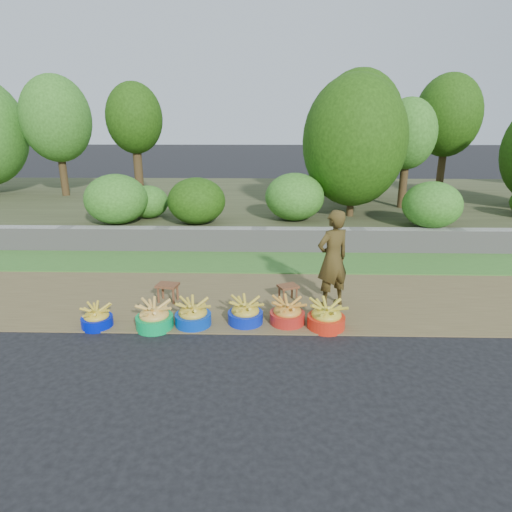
{
  "coord_description": "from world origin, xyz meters",
  "views": [
    {
      "loc": [
        0.17,
        -5.35,
        2.79
      ],
      "look_at": [
        0.0,
        1.3,
        0.75
      ],
      "focal_mm": 30.0,
      "sensor_mm": 36.0,
      "label": 1
    }
  ],
  "objects_px": {
    "basin_e": "(287,313)",
    "stool_left": "(168,288)",
    "basin_b": "(154,317)",
    "basin_a": "(97,318)",
    "stool_right": "(288,288)",
    "basin_c": "(193,315)",
    "vendor_woman": "(333,259)",
    "basin_d": "(245,313)",
    "basin_f": "(326,317)"
  },
  "relations": [
    {
      "from": "basin_e",
      "to": "stool_right",
      "type": "distance_m",
      "value": 0.82
    },
    {
      "from": "basin_b",
      "to": "stool_right",
      "type": "relative_size",
      "value": 1.39
    },
    {
      "from": "stool_left",
      "to": "basin_e",
      "type": "bearing_deg",
      "value": -21.45
    },
    {
      "from": "basin_a",
      "to": "vendor_woman",
      "type": "relative_size",
      "value": 0.28
    },
    {
      "from": "basin_a",
      "to": "stool_right",
      "type": "relative_size",
      "value": 1.16
    },
    {
      "from": "basin_b",
      "to": "basin_d",
      "type": "bearing_deg",
      "value": 8.2
    },
    {
      "from": "vendor_woman",
      "to": "basin_d",
      "type": "bearing_deg",
      "value": -1.71
    },
    {
      "from": "basin_c",
      "to": "basin_e",
      "type": "bearing_deg",
      "value": 4.04
    },
    {
      "from": "basin_c",
      "to": "stool_right",
      "type": "distance_m",
      "value": 1.68
    },
    {
      "from": "basin_d",
      "to": "vendor_woman",
      "type": "height_order",
      "value": "vendor_woman"
    },
    {
      "from": "basin_a",
      "to": "basin_d",
      "type": "xyz_separation_m",
      "value": [
        2.13,
        0.17,
        0.02
      ]
    },
    {
      "from": "basin_b",
      "to": "stool_left",
      "type": "bearing_deg",
      "value": 91.06
    },
    {
      "from": "stool_left",
      "to": "stool_right",
      "type": "distance_m",
      "value": 1.97
    },
    {
      "from": "stool_left",
      "to": "vendor_woman",
      "type": "bearing_deg",
      "value": -1.92
    },
    {
      "from": "basin_e",
      "to": "stool_left",
      "type": "bearing_deg",
      "value": 158.55
    },
    {
      "from": "basin_c",
      "to": "basin_a",
      "type": "bearing_deg",
      "value": -176.83
    },
    {
      "from": "basin_f",
      "to": "basin_d",
      "type": "bearing_deg",
      "value": 173.88
    },
    {
      "from": "basin_b",
      "to": "basin_e",
      "type": "distance_m",
      "value": 1.91
    },
    {
      "from": "stool_right",
      "to": "basin_d",
      "type": "bearing_deg",
      "value": -128.82
    },
    {
      "from": "basin_b",
      "to": "basin_e",
      "type": "bearing_deg",
      "value": 5.75
    },
    {
      "from": "basin_f",
      "to": "stool_right",
      "type": "distance_m",
      "value": 1.07
    },
    {
      "from": "basin_a",
      "to": "basin_e",
      "type": "height_order",
      "value": "basin_e"
    },
    {
      "from": "basin_b",
      "to": "vendor_woman",
      "type": "height_order",
      "value": "vendor_woman"
    },
    {
      "from": "stool_left",
      "to": "basin_c",
      "type": "bearing_deg",
      "value": -56.88
    },
    {
      "from": "basin_c",
      "to": "vendor_woman",
      "type": "height_order",
      "value": "vendor_woman"
    },
    {
      "from": "basin_f",
      "to": "stool_right",
      "type": "relative_size",
      "value": 1.41
    },
    {
      "from": "basin_a",
      "to": "stool_right",
      "type": "bearing_deg",
      "value": 19.47
    },
    {
      "from": "basin_f",
      "to": "basin_e",
      "type": "bearing_deg",
      "value": 166.67
    },
    {
      "from": "basin_b",
      "to": "stool_right",
      "type": "height_order",
      "value": "basin_b"
    },
    {
      "from": "stool_right",
      "to": "vendor_woman",
      "type": "height_order",
      "value": "vendor_woman"
    },
    {
      "from": "basin_a",
      "to": "stool_right",
      "type": "distance_m",
      "value": 2.96
    },
    {
      "from": "basin_d",
      "to": "basin_e",
      "type": "xyz_separation_m",
      "value": [
        0.61,
        0.01,
        -0.0
      ]
    },
    {
      "from": "stool_left",
      "to": "vendor_woman",
      "type": "relative_size",
      "value": 0.24
    },
    {
      "from": "basin_e",
      "to": "stool_right",
      "type": "bearing_deg",
      "value": 86.73
    },
    {
      "from": "basin_b",
      "to": "basin_e",
      "type": "relative_size",
      "value": 1.04
    },
    {
      "from": "basin_c",
      "to": "basin_e",
      "type": "relative_size",
      "value": 1.02
    },
    {
      "from": "basin_d",
      "to": "stool_left",
      "type": "distance_m",
      "value": 1.51
    },
    {
      "from": "basin_a",
      "to": "basin_d",
      "type": "bearing_deg",
      "value": 4.49
    },
    {
      "from": "basin_d",
      "to": "stool_right",
      "type": "height_order",
      "value": "basin_d"
    },
    {
      "from": "basin_e",
      "to": "stool_left",
      "type": "height_order",
      "value": "basin_e"
    },
    {
      "from": "basin_e",
      "to": "vendor_woman",
      "type": "distance_m",
      "value": 1.16
    },
    {
      "from": "basin_b",
      "to": "stool_right",
      "type": "distance_m",
      "value": 2.19
    },
    {
      "from": "basin_a",
      "to": "basin_d",
      "type": "relative_size",
      "value": 0.86
    },
    {
      "from": "basin_d",
      "to": "basin_e",
      "type": "distance_m",
      "value": 0.61
    },
    {
      "from": "stool_right",
      "to": "vendor_woman",
      "type": "bearing_deg",
      "value": -12.26
    },
    {
      "from": "basin_a",
      "to": "basin_f",
      "type": "bearing_deg",
      "value": 0.74
    },
    {
      "from": "basin_e",
      "to": "stool_left",
      "type": "xyz_separation_m",
      "value": [
        -1.92,
        0.75,
        0.09
      ]
    },
    {
      "from": "basin_e",
      "to": "vendor_woman",
      "type": "xyz_separation_m",
      "value": [
        0.72,
        0.67,
        0.63
      ]
    },
    {
      "from": "basin_b",
      "to": "basin_d",
      "type": "relative_size",
      "value": 1.03
    },
    {
      "from": "basin_f",
      "to": "vendor_woman",
      "type": "height_order",
      "value": "vendor_woman"
    }
  ]
}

